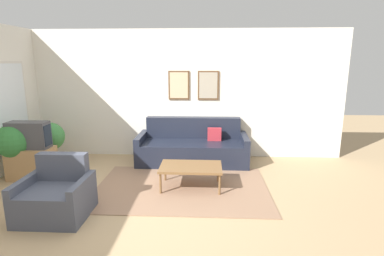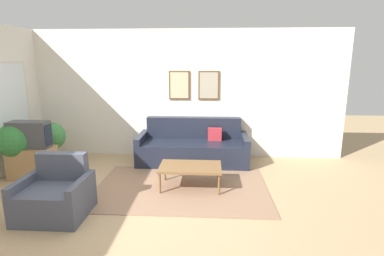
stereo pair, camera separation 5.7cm
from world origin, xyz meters
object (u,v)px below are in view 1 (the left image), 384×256
object	(u,v)px
tv	(29,135)
armchair	(56,197)
coffee_table	(191,168)
potted_plant_tall	(16,144)
couch	(193,148)

from	to	relation	value
tv	armchair	distance (m)	1.74
coffee_table	tv	distance (m)	2.88
coffee_table	armchair	bearing A→B (deg)	-150.39
coffee_table	tv	world-z (taller)	tv
armchair	potted_plant_tall	xyz separation A→B (m)	(-1.33, 1.26, 0.37)
coffee_table	tv	size ratio (longest dim) A/B	1.45
armchair	potted_plant_tall	size ratio (longest dim) A/B	0.87
potted_plant_tall	tv	bearing A→B (deg)	1.61
tv	potted_plant_tall	xyz separation A→B (m)	(-0.25, -0.01, -0.15)
couch	tv	bearing A→B (deg)	-159.82
tv	armchair	xyz separation A→B (m)	(1.08, -1.27, -0.52)
tv	potted_plant_tall	size ratio (longest dim) A/B	0.69
tv	potted_plant_tall	world-z (taller)	tv
tv	coffee_table	bearing A→B (deg)	-5.47
tv	potted_plant_tall	bearing A→B (deg)	-178.39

